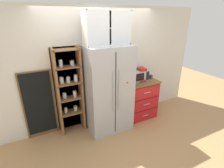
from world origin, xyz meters
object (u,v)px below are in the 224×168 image
Objects in this scene: microwave at (137,75)px; coffee_maker at (140,74)px; mug_charcoal at (151,77)px; chalkboard_menu at (39,105)px; refrigerator at (108,89)px; bottle_cobalt at (128,77)px.

coffee_maker reaches higher than microwave.
coffee_maker is 2.89× the size of mug_charcoal.
chalkboard_menu reaches higher than mug_charcoal.
refrigerator is 0.89m from coffee_maker.
bottle_cobalt is at bearing 176.52° from coffee_maker.
bottle_cobalt is (0.54, 0.09, 0.15)m from refrigerator.
microwave is at bearing -5.72° from chalkboard_menu.
refrigerator is 5.91× the size of coffee_maker.
coffee_maker is 0.33m from bottle_cobalt.
microwave is 0.28m from bottle_cobalt.
coffee_maker is (0.05, -0.04, 0.03)m from microwave.
mug_charcoal is (0.29, -0.02, -0.11)m from coffee_maker.
chalkboard_menu is (-2.51, 0.28, -0.28)m from mug_charcoal.
microwave is at bearing 7.73° from refrigerator.
refrigerator reaches higher than bottle_cobalt.
refrigerator is at bearing -170.71° from bottle_cobalt.
bottle_cobalt is at bearing 176.29° from mug_charcoal.
microwave is 2.21m from chalkboard_menu.
refrigerator reaches higher than microwave.
microwave is at bearing 139.91° from coffee_maker.
refrigerator is 4.16× the size of microwave.
chalkboard_menu is at bearing 166.32° from refrigerator.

